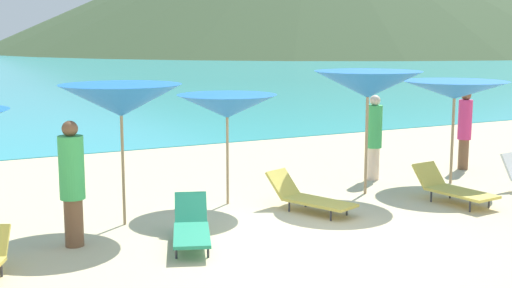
% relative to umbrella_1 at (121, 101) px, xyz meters
% --- Properties ---
extents(ground_plane, '(50.00, 100.00, 0.30)m').
position_rel_umbrella_1_xyz_m(ground_plane, '(2.24, 7.74, -2.21)').
color(ground_plane, beige).
extents(umbrella_1, '(2.08, 2.08, 2.32)m').
position_rel_umbrella_1_xyz_m(umbrella_1, '(0.00, 0.00, 0.00)').
color(umbrella_1, '#9E7F59').
rests_on(umbrella_1, ground_plane).
extents(umbrella_2, '(1.87, 1.87, 2.03)m').
position_rel_umbrella_1_xyz_m(umbrella_2, '(2.11, 0.48, -0.24)').
color(umbrella_2, '#9E7F59').
rests_on(umbrella_2, ground_plane).
extents(umbrella_3, '(2.25, 2.25, 2.41)m').
position_rel_umbrella_1_xyz_m(umbrella_3, '(4.87, -0.02, 0.10)').
color(umbrella_3, '#9E7F59').
rests_on(umbrella_3, ground_plane).
extents(umbrella_4, '(2.31, 2.31, 2.16)m').
position_rel_umbrella_1_xyz_m(umbrella_4, '(7.04, -0.09, -0.09)').
color(umbrella_4, '#9E7F59').
rests_on(umbrella_4, ground_plane).
extents(lounge_chair_0, '(1.11, 1.76, 0.66)m').
position_rel_umbrella_1_xyz_m(lounge_chair_0, '(3.14, -0.68, -1.79)').
color(lounge_chair_0, '#D8BF4C').
rests_on(lounge_chair_0, ground_plane).
extents(lounge_chair_1, '(0.79, 1.67, 0.66)m').
position_rel_umbrella_1_xyz_m(lounge_chair_1, '(5.85, -1.38, -1.77)').
color(lounge_chair_1, '#D8BF4C').
rests_on(lounge_chair_1, ground_plane).
extents(lounge_chair_2, '(1.05, 1.67, 0.65)m').
position_rel_umbrella_1_xyz_m(lounge_chair_2, '(0.57, -1.53, -1.78)').
color(lounge_chair_2, '#268C66').
rests_on(lounge_chair_2, ground_plane).
extents(beachgoer_0, '(0.31, 0.31, 1.84)m').
position_rel_umbrella_1_xyz_m(beachgoer_0, '(8.37, 0.93, -1.07)').
color(beachgoer_0, brown).
rests_on(beachgoer_0, ground_plane).
extents(beachgoer_1, '(0.34, 0.34, 1.84)m').
position_rel_umbrella_1_xyz_m(beachgoer_1, '(5.80, 0.96, -1.08)').
color(beachgoer_1, beige).
rests_on(beachgoer_1, ground_plane).
extents(beachgoer_2, '(0.37, 0.37, 1.87)m').
position_rel_umbrella_1_xyz_m(beachgoer_2, '(-1.00, -0.78, -1.07)').
color(beachgoer_2, brown).
rests_on(beachgoer_2, ground_plane).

